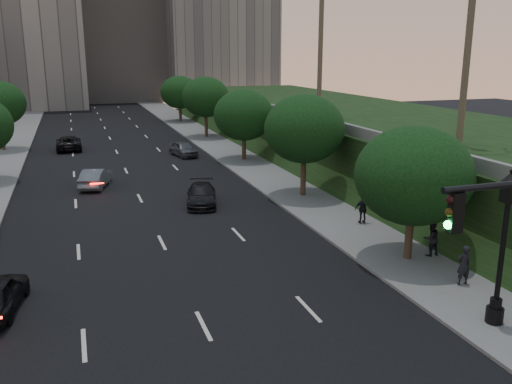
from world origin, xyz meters
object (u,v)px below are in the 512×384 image
object	(u,v)px
street_lamp	(502,255)
sedan_far_right	(183,149)
sedan_near_right	(202,195)
pedestrian_b	(431,238)
sedan_mid_left	(95,178)
sedan_far_left	(69,143)
pedestrian_a	(464,265)
pedestrian_c	(363,209)

from	to	relation	value
street_lamp	sedan_far_right	size ratio (longest dim) A/B	1.41
sedan_near_right	pedestrian_b	size ratio (longest dim) A/B	2.65
sedan_mid_left	sedan_far_right	bearing A→B (deg)	-113.70
sedan_far_left	pedestrian_b	xyz separation A→B (m)	(15.77, -35.72, 0.28)
sedan_far_left	pedestrian_a	distance (m)	41.67
street_lamp	pedestrian_b	size ratio (longest dim) A/B	3.39
sedan_far_left	sedan_near_right	xyz separation A→B (m)	(7.83, -23.36, -0.06)
sedan_far_right	pedestrian_c	size ratio (longest dim) A/B	2.45
sedan_far_left	sedan_near_right	world-z (taller)	sedan_far_left
sedan_far_left	sedan_far_right	bearing A→B (deg)	145.23
sedan_near_right	pedestrian_b	bearing A→B (deg)	-44.10
sedan_near_right	sedan_far_right	world-z (taller)	sedan_far_right
sedan_near_right	pedestrian_c	xyz separation A→B (m)	(7.45, -7.00, 0.33)
street_lamp	sedan_near_right	size ratio (longest dim) A/B	1.28
sedan_far_left	pedestrian_a	bearing A→B (deg)	110.64
sedan_near_right	street_lamp	bearing A→B (deg)	-58.58
sedan_mid_left	pedestrian_c	distance (m)	19.35
street_lamp	sedan_far_right	world-z (taller)	street_lamp
pedestrian_c	street_lamp	bearing A→B (deg)	91.84
street_lamp	sedan_mid_left	size ratio (longest dim) A/B	1.36
sedan_far_right	sedan_mid_left	bearing A→B (deg)	-142.18
pedestrian_a	sedan_far_left	bearing A→B (deg)	-64.95
sedan_far_left	sedan_far_right	xyz separation A→B (m)	(9.98, -6.80, -0.02)
sedan_mid_left	pedestrian_b	world-z (taller)	pedestrian_b
sedan_far_right	sedan_far_left	bearing A→B (deg)	133.76
street_lamp	pedestrian_c	xyz separation A→B (m)	(1.34, 11.53, -1.67)
street_lamp	pedestrian_b	bearing A→B (deg)	73.44
pedestrian_a	sedan_near_right	bearing A→B (deg)	-61.19
street_lamp	sedan_near_right	bearing A→B (deg)	108.24
sedan_mid_left	pedestrian_a	xyz separation A→B (m)	(13.28, -22.34, 0.30)
pedestrian_a	pedestrian_c	distance (m)	8.51
sedan_far_right	pedestrian_a	xyz separation A→B (m)	(5.05, -32.07, 0.30)
pedestrian_a	pedestrian_b	bearing A→B (deg)	-99.35
sedan_far_right	pedestrian_b	world-z (taller)	pedestrian_b
sedan_far_left	sedan_near_right	bearing A→B (deg)	108.03
sedan_far_left	pedestrian_a	xyz separation A→B (m)	(15.03, -38.87, 0.29)
sedan_near_right	pedestrian_c	bearing A→B (deg)	-30.05
sedan_far_left	pedestrian_b	world-z (taller)	pedestrian_b
sedan_near_right	sedan_far_left	bearing A→B (deg)	121.72
pedestrian_b	sedan_mid_left	bearing A→B (deg)	-56.63
sedan_near_right	sedan_far_right	bearing A→B (deg)	95.79
sedan_near_right	pedestrian_c	distance (m)	10.22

